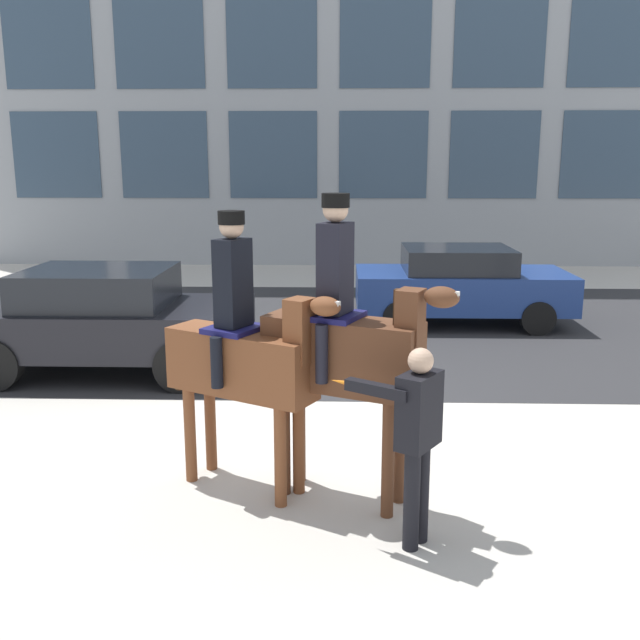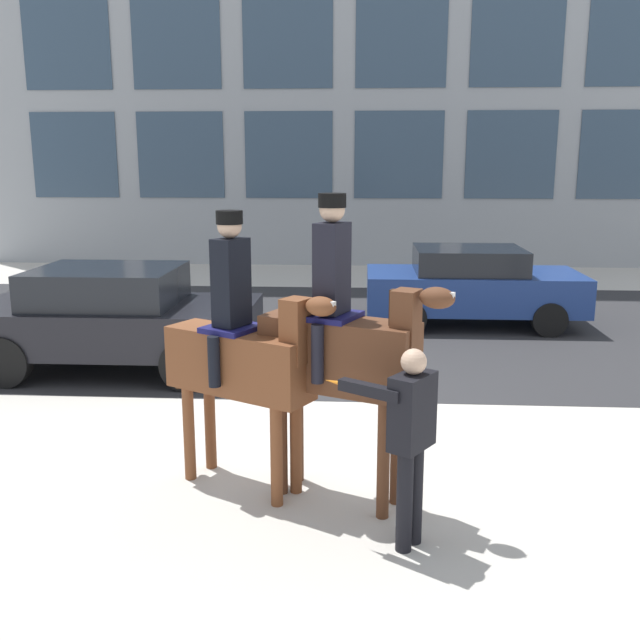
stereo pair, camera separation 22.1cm
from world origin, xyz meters
name	(u,v)px [view 2 (the right image)]	position (x,y,z in m)	size (l,w,h in m)	color
ground_plane	(311,415)	(0.00, 0.00, 0.00)	(80.00, 80.00, 0.00)	beige
road_surface	(330,327)	(0.00, 4.75, 0.00)	(21.64, 8.50, 0.01)	#2D2D30
mounted_horse_lead	(242,353)	(-0.49, -1.98, 1.31)	(1.69, 1.12, 2.61)	brown
mounted_horse_companion	(342,347)	(0.43, -2.18, 1.44)	(1.71, 1.00, 2.77)	#59331E
pedestrian_bystander	(409,433)	(0.99, -2.98, 0.97)	(0.91, 0.49, 1.64)	black
street_car_near_lane	(114,317)	(-3.02, 1.76, 0.80)	(4.07, 2.04, 1.53)	black
street_car_far_lane	(472,285)	(2.65, 5.12, 0.76)	(3.96, 2.00, 1.46)	navy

